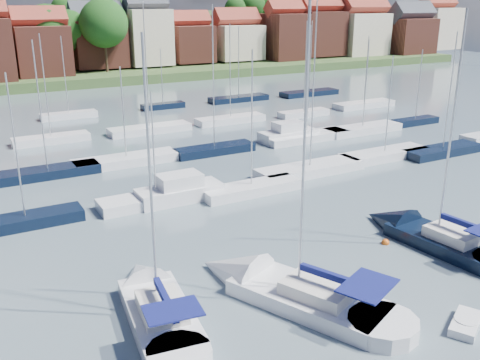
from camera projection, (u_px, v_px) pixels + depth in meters
ground at (155, 140)px, 62.66m from camera, size 260.00×260.00×0.00m
sailboat_left at (154, 303)px, 28.15m from camera, size 4.46×11.66×15.45m
sailboat_centre at (279, 289)px, 29.54m from camera, size 8.48×13.60×17.97m
sailboat_navy at (425, 236)px, 36.20m from camera, size 4.29×12.10×16.41m
tender at (466, 324)px, 26.59m from camera, size 2.87×2.30×0.56m
buoy_c at (371, 316)px, 27.59m from camera, size 0.53×0.53×0.53m
buoy_e at (385, 244)px, 35.82m from camera, size 0.52×0.52×0.52m
marina_field at (186, 143)px, 59.39m from camera, size 79.62×41.41×15.93m
far_shore_town at (36, 45)px, 138.93m from camera, size 212.46×90.00×22.27m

